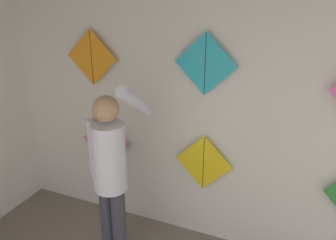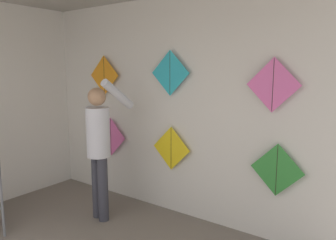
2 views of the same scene
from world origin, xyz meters
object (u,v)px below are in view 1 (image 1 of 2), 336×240
at_px(shopkeeper, 111,169).
at_px(kite_4, 205,64).
at_px(kite_0, 106,142).
at_px(kite_3, 92,57).
at_px(kite_1, 203,163).

height_order(shopkeeper, kite_4, kite_4).
bearing_deg(kite_4, kite_0, 180.00).
xyz_separation_m(kite_3, kite_4, (1.19, 0.00, 0.05)).
bearing_deg(kite_3, kite_4, 0.00).
distance_m(shopkeeper, kite_0, 0.82).
bearing_deg(kite_4, kite_1, 0.00).
distance_m(shopkeeper, kite_1, 0.92).
distance_m(kite_0, kite_1, 1.10).
distance_m(shopkeeper, kite_4, 1.23).
relative_size(kite_0, kite_1, 1.00).
bearing_deg(shopkeeper, kite_3, 143.63).
xyz_separation_m(kite_0, kite_3, (-0.10, 0.00, 0.91)).
height_order(kite_1, kite_3, kite_3).
height_order(kite_0, kite_3, kite_3).
relative_size(shopkeeper, kite_4, 3.12).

